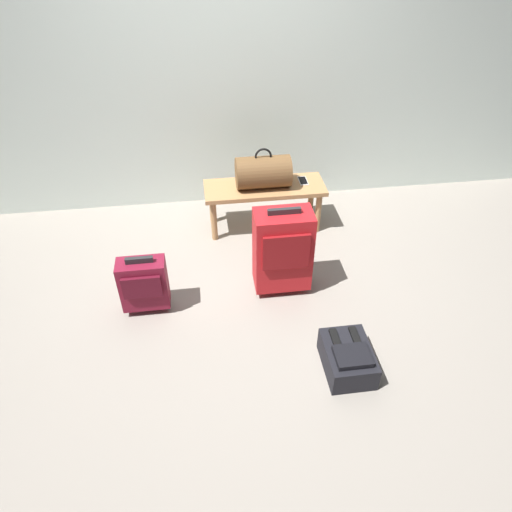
# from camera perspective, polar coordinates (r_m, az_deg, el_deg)

# --- Properties ---
(ground_plane) EXTENTS (6.60, 6.60, 0.00)m
(ground_plane) POSITION_cam_1_polar(r_m,az_deg,el_deg) (3.27, -1.46, -7.12)
(ground_plane) COLOR gray
(back_wall) EXTENTS (6.00, 0.10, 2.80)m
(back_wall) POSITION_cam_1_polar(r_m,az_deg,el_deg) (3.99, -4.69, 24.86)
(back_wall) COLOR silver
(back_wall) RESTS_ON ground
(bench) EXTENTS (1.00, 0.36, 0.40)m
(bench) POSITION_cam_1_polar(r_m,az_deg,el_deg) (3.91, 1.05, 7.81)
(bench) COLOR #A87A4C
(bench) RESTS_ON ground
(duffel_bag_brown) EXTENTS (0.44, 0.26, 0.34)m
(duffel_bag_brown) POSITION_cam_1_polar(r_m,az_deg,el_deg) (3.81, 0.88, 10.30)
(duffel_bag_brown) COLOR brown
(duffel_bag_brown) RESTS_ON bench
(cell_phone) EXTENTS (0.07, 0.14, 0.01)m
(cell_phone) POSITION_cam_1_polar(r_m,az_deg,el_deg) (3.96, 5.79, 9.19)
(cell_phone) COLOR silver
(cell_phone) RESTS_ON bench
(suitcase_upright_red) EXTENTS (0.40, 0.26, 0.69)m
(suitcase_upright_red) POSITION_cam_1_polar(r_m,az_deg,el_deg) (3.24, 3.29, 0.78)
(suitcase_upright_red) COLOR red
(suitcase_upright_red) RESTS_ON ground
(suitcase_small_burgundy) EXTENTS (0.32, 0.18, 0.46)m
(suitcase_small_burgundy) POSITION_cam_1_polar(r_m,az_deg,el_deg) (3.23, -13.65, -3.31)
(suitcase_small_burgundy) COLOR maroon
(suitcase_small_burgundy) RESTS_ON ground
(backpack_dark) EXTENTS (0.28, 0.38, 0.21)m
(backpack_dark) POSITION_cam_1_polar(r_m,az_deg,el_deg) (2.95, 11.20, -12.20)
(backpack_dark) COLOR black
(backpack_dark) RESTS_ON ground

